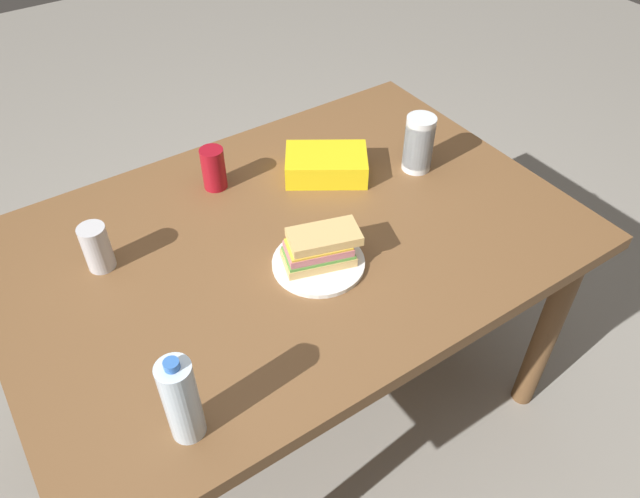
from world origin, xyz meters
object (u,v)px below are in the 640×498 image
paper_plate (320,262)px  sandwich (321,247)px  plastic_cup_stack (419,143)px  soda_can_silver (97,247)px  dining_table (291,261)px  water_bottle_tall (181,400)px  chip_bag (326,165)px  soda_can_red (214,168)px

paper_plate → sandwich: 0.05m
plastic_cup_stack → soda_can_silver: plastic_cup_stack is taller
dining_table → water_bottle_tall: 0.62m
sandwich → paper_plate: bearing=-170.6°
soda_can_silver → plastic_cup_stack: bearing=-7.1°
paper_plate → soda_can_silver: (-0.44, 0.29, 0.05)m
water_bottle_tall → chip_bag: bearing=38.1°
dining_table → chip_bag: 0.31m
dining_table → sandwich: 0.20m
soda_can_silver → dining_table: bearing=-19.8°
soda_can_silver → chip_bag: bearing=0.4°
dining_table → chip_bag: (0.22, 0.16, 0.13)m
plastic_cup_stack → chip_bag: bearing=153.7°
soda_can_red → soda_can_silver: bearing=-160.4°
paper_plate → soda_can_silver: size_ratio=1.86×
sandwich → plastic_cup_stack: bearing=21.4°
dining_table → soda_can_red: size_ratio=11.96×
paper_plate → soda_can_silver: 0.53m
water_bottle_tall → soda_can_silver: 0.53m
soda_can_red → plastic_cup_stack: bearing=-25.0°
soda_can_red → sandwich: bearing=-80.0°
sandwich → plastic_cup_stack: (0.45, 0.18, 0.03)m
dining_table → chip_bag: bearing=36.2°
dining_table → soda_can_red: soda_can_red is taller
paper_plate → soda_can_red: 0.43m
chip_bag → plastic_cup_stack: 0.27m
dining_table → sandwich: sandwich is taller
paper_plate → soda_can_red: (-0.07, 0.42, 0.05)m
paper_plate → chip_bag: size_ratio=0.99×
sandwich → chip_bag: size_ratio=0.88×
paper_plate → water_bottle_tall: 0.52m
dining_table → plastic_cup_stack: bearing=5.7°
dining_table → soda_can_silver: size_ratio=11.96×
dining_table → paper_plate: (0.00, -0.13, 0.10)m
sandwich → soda_can_silver: soda_can_silver is taller
water_bottle_tall → dining_table: bearing=39.0°
sandwich → soda_can_red: (-0.07, 0.42, 0.01)m
dining_table → chip_bag: chip_bag is taller
plastic_cup_stack → soda_can_red: bearing=155.0°
dining_table → paper_plate: size_ratio=6.41×
paper_plate → chip_bag: (0.22, 0.30, 0.03)m
chip_bag → plastic_cup_stack: bearing=-173.1°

